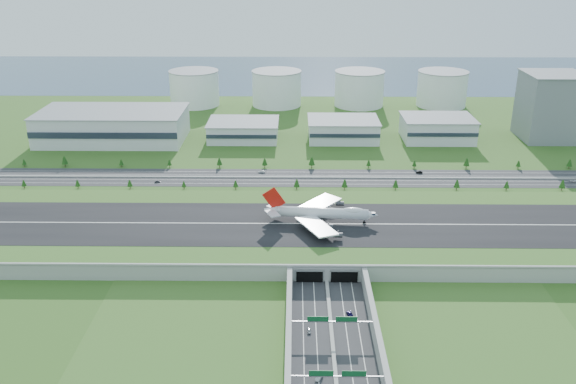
{
  "coord_description": "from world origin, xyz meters",
  "views": [
    {
      "loc": [
        -15.97,
        -311.34,
        152.97
      ],
      "look_at": [
        -20.07,
        35.0,
        13.32
      ],
      "focal_mm": 38.0,
      "sensor_mm": 36.0,
      "label": 1
    }
  ],
  "objects_px": {
    "fuel_tank_a": "(194,88)",
    "car_6": "(573,181)",
    "boeing_747": "(321,213)",
    "car_0": "(309,331)",
    "car_1": "(319,377)",
    "car_4": "(158,181)",
    "car_2": "(350,313)",
    "car_7": "(262,171)",
    "office_tower": "(550,107)",
    "car_5": "(419,172)"
  },
  "relations": [
    {
      "from": "boeing_747",
      "to": "car_7",
      "type": "bearing_deg",
      "value": 116.15
    },
    {
      "from": "car_1",
      "to": "boeing_747",
      "type": "bearing_deg",
      "value": 109.51
    },
    {
      "from": "office_tower",
      "to": "car_6",
      "type": "relative_size",
      "value": 10.98
    },
    {
      "from": "boeing_747",
      "to": "fuel_tank_a",
      "type": "bearing_deg",
      "value": 116.54
    },
    {
      "from": "office_tower",
      "to": "car_1",
      "type": "distance_m",
      "value": 379.56
    },
    {
      "from": "car_6",
      "to": "boeing_747",
      "type": "bearing_deg",
      "value": 126.03
    },
    {
      "from": "fuel_tank_a",
      "to": "car_1",
      "type": "height_order",
      "value": "fuel_tank_a"
    },
    {
      "from": "office_tower",
      "to": "car_5",
      "type": "xyz_separation_m",
      "value": [
        -125.43,
        -89.6,
        -26.6
      ]
    },
    {
      "from": "office_tower",
      "to": "boeing_747",
      "type": "distance_m",
      "value": 278.55
    },
    {
      "from": "car_5",
      "to": "car_7",
      "type": "distance_m",
      "value": 114.7
    },
    {
      "from": "car_4",
      "to": "boeing_747",
      "type": "bearing_deg",
      "value": -145.27
    },
    {
      "from": "car_2",
      "to": "car_7",
      "type": "relative_size",
      "value": 0.84
    },
    {
      "from": "office_tower",
      "to": "fuel_tank_a",
      "type": "distance_m",
      "value": 340.18
    },
    {
      "from": "car_0",
      "to": "car_4",
      "type": "height_order",
      "value": "car_4"
    },
    {
      "from": "car_1",
      "to": "car_4",
      "type": "distance_m",
      "value": 232.46
    },
    {
      "from": "fuel_tank_a",
      "to": "car_6",
      "type": "distance_m",
      "value": 372.27
    },
    {
      "from": "car_2",
      "to": "car_7",
      "type": "height_order",
      "value": "car_7"
    },
    {
      "from": "fuel_tank_a",
      "to": "car_2",
      "type": "height_order",
      "value": "fuel_tank_a"
    },
    {
      "from": "boeing_747",
      "to": "car_0",
      "type": "height_order",
      "value": "boeing_747"
    },
    {
      "from": "fuel_tank_a",
      "to": "car_0",
      "type": "height_order",
      "value": "fuel_tank_a"
    },
    {
      "from": "car_2",
      "to": "car_4",
      "type": "distance_m",
      "value": 203.2
    },
    {
      "from": "car_6",
      "to": "car_0",
      "type": "bearing_deg",
      "value": 144.41
    },
    {
      "from": "fuel_tank_a",
      "to": "car_0",
      "type": "xyz_separation_m",
      "value": [
        110.42,
        -402.48,
        -16.72
      ]
    },
    {
      "from": "fuel_tank_a",
      "to": "car_7",
      "type": "bearing_deg",
      "value": -68.66
    },
    {
      "from": "car_0",
      "to": "car_1",
      "type": "bearing_deg",
      "value": -85.54
    },
    {
      "from": "fuel_tank_a",
      "to": "boeing_747",
      "type": "relative_size",
      "value": 0.76
    },
    {
      "from": "car_1",
      "to": "car_5",
      "type": "xyz_separation_m",
      "value": [
        80.92,
        227.86,
        -0.04
      ]
    },
    {
      "from": "office_tower",
      "to": "fuel_tank_a",
      "type": "height_order",
      "value": "office_tower"
    },
    {
      "from": "fuel_tank_a",
      "to": "car_4",
      "type": "relative_size",
      "value": 12.08
    },
    {
      "from": "car_1",
      "to": "car_7",
      "type": "height_order",
      "value": "car_1"
    },
    {
      "from": "car_2",
      "to": "car_7",
      "type": "bearing_deg",
      "value": -85.93
    },
    {
      "from": "car_2",
      "to": "car_4",
      "type": "height_order",
      "value": "car_4"
    },
    {
      "from": "boeing_747",
      "to": "car_4",
      "type": "xyz_separation_m",
      "value": [
        -110.63,
        81.78,
        -12.94
      ]
    },
    {
      "from": "car_6",
      "to": "car_1",
      "type": "bearing_deg",
      "value": 149.27
    },
    {
      "from": "boeing_747",
      "to": "car_0",
      "type": "bearing_deg",
      "value": -89.6
    },
    {
      "from": "car_5",
      "to": "car_7",
      "type": "relative_size",
      "value": 0.84
    },
    {
      "from": "car_0",
      "to": "car_7",
      "type": "bearing_deg",
      "value": 97.08
    },
    {
      "from": "office_tower",
      "to": "car_0",
      "type": "height_order",
      "value": "office_tower"
    },
    {
      "from": "car_0",
      "to": "car_4",
      "type": "relative_size",
      "value": 0.93
    },
    {
      "from": "fuel_tank_a",
      "to": "boeing_747",
      "type": "distance_m",
      "value": 329.29
    },
    {
      "from": "boeing_747",
      "to": "car_5",
      "type": "relative_size",
      "value": 13.84
    },
    {
      "from": "car_0",
      "to": "car_5",
      "type": "distance_m",
      "value": 215.03
    },
    {
      "from": "car_4",
      "to": "car_2",
      "type": "bearing_deg",
      "value": -162.35
    },
    {
      "from": "fuel_tank_a",
      "to": "car_7",
      "type": "relative_size",
      "value": 8.9
    },
    {
      "from": "car_0",
      "to": "car_7",
      "type": "distance_m",
      "value": 200.36
    },
    {
      "from": "car_4",
      "to": "car_5",
      "type": "distance_m",
      "value": 187.58
    },
    {
      "from": "car_1",
      "to": "fuel_tank_a",
      "type": "bearing_deg",
      "value": 126.57
    },
    {
      "from": "car_4",
      "to": "car_0",
      "type": "bearing_deg",
      "value": -168.79
    },
    {
      "from": "car_1",
      "to": "car_2",
      "type": "xyz_separation_m",
      "value": [
        15.18,
        43.66,
        -0.17
      ]
    },
    {
      "from": "car_5",
      "to": "car_7",
      "type": "bearing_deg",
      "value": -88.61
    }
  ]
}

